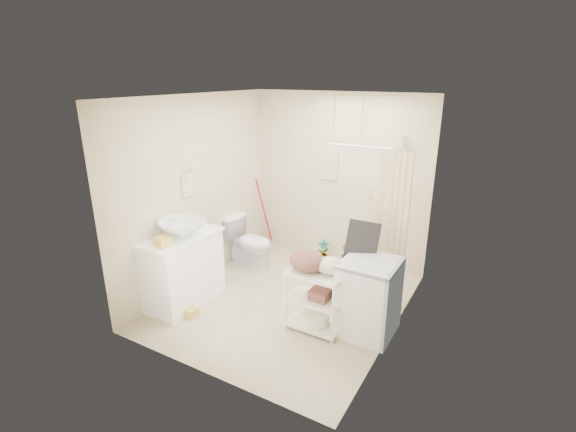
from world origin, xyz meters
name	(u,v)px	position (x,y,z in m)	size (l,w,h in m)	color
floor	(286,301)	(0.00, 0.00, 0.00)	(3.20, 3.20, 0.00)	#BAAF8C
ceiling	(286,96)	(0.00, 0.00, 2.60)	(2.80, 3.20, 0.04)	silver
wall_back	(338,180)	(0.00, 1.60, 1.30)	(2.80, 0.04, 2.60)	beige
wall_front	(197,255)	(0.00, -1.60, 1.30)	(2.80, 0.04, 2.60)	beige
wall_left	(198,192)	(-1.40, 0.00, 1.30)	(0.04, 3.20, 2.60)	beige
wall_right	(401,227)	(1.40, 0.00, 1.30)	(0.04, 3.20, 2.60)	beige
vanity	(183,269)	(-1.16, -0.65, 0.46)	(0.59, 1.05, 0.92)	white
sink	(183,228)	(-1.12, -0.63, 1.03)	(0.59, 0.59, 0.20)	silver
counter_basket	(163,241)	(-1.10, -0.98, 0.98)	(0.19, 0.15, 0.11)	gold
floor_basket	(189,310)	(-0.87, -0.89, 0.07)	(0.28, 0.21, 0.15)	gold
toilet	(249,242)	(-1.04, 0.66, 0.39)	(0.44, 0.76, 0.78)	silver
mop	(262,213)	(-1.30, 1.43, 0.60)	(0.11, 0.11, 1.19)	#A50611
potted_plant_a	(324,250)	(-0.12, 1.40, 0.17)	(0.18, 0.12, 0.34)	brown
potted_plant_b	(348,255)	(0.29, 1.40, 0.19)	(0.20, 0.16, 0.37)	#933923
hanging_towel	(329,166)	(-0.15, 1.58, 1.50)	(0.28, 0.03, 0.42)	#C8BC8C
towel_ring	(188,183)	(-1.38, -0.20, 1.47)	(0.04, 0.22, 0.34)	beige
tp_holder	(205,231)	(-1.36, 0.05, 0.72)	(0.08, 0.12, 0.14)	white
shower	(380,214)	(0.85, 1.05, 1.05)	(1.10, 1.10, 2.10)	white
shampoo_bottle_a	(377,177)	(0.64, 1.51, 1.44)	(0.09, 0.09, 0.24)	white
shampoo_bottle_b	(384,181)	(0.74, 1.51, 1.40)	(0.07, 0.07, 0.15)	#40569F
washing_machine	(368,297)	(1.14, -0.12, 0.44)	(0.61, 0.63, 0.89)	silver
laundry_rack	(315,295)	(0.59, -0.36, 0.44)	(0.64, 0.37, 0.88)	white
ironing_board	(356,274)	(0.95, -0.02, 0.65)	(0.37, 0.11, 1.30)	black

